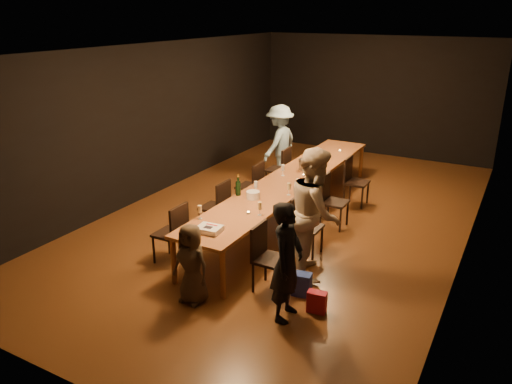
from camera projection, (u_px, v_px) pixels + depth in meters
The scene contains 30 objects.
ground at pixel (290, 217), 9.17m from camera, with size 10.00×10.00×0.00m, color #482412.
room_shell at pixel (293, 104), 8.45m from camera, with size 6.04×10.04×3.02m.
table at pixel (291, 181), 8.92m from camera, with size 0.90×6.00×0.75m.
chair_right_0 at pixel (271, 259), 6.65m from camera, with size 0.42×0.42×0.93m, color black, non-canonical shape.
chair_right_1 at pixel (307, 227), 7.63m from camera, with size 0.42×0.42×0.93m, color black, non-canonical shape.
chair_right_2 at pixel (335, 202), 8.62m from camera, with size 0.42×0.42×0.93m, color black, non-canonical shape.
chair_right_3 at pixel (357, 182), 9.61m from camera, with size 0.42×0.42×0.93m, color black, non-canonical shape.
chair_left_0 at pixel (170, 233), 7.42m from camera, with size 0.42×0.42×0.93m, color black, non-canonical shape.
chair_left_1 at pixel (214, 207), 8.40m from camera, with size 0.42×0.42×0.93m, color black, non-canonical shape.
chair_left_2 at pixel (249, 186), 9.39m from camera, with size 0.42×0.42×0.93m, color black, non-canonical shape.
chair_left_3 at pixel (278, 169), 10.38m from camera, with size 0.42×0.42×0.93m, color black, non-canonical shape.
woman_birthday at pixel (287, 262), 5.95m from camera, with size 0.55×0.36×1.52m, color black.
woman_tan at pixel (315, 212), 6.96m from camera, with size 0.90×0.70×1.86m, color beige.
man_blue at pixel (280, 143), 10.93m from camera, with size 1.08×0.62×1.67m, color #8DBADB.
child at pixel (191, 264), 6.36m from camera, with size 0.53×0.34×1.08m, color #423425.
gift_bag_red at pixel (317, 302), 6.25m from camera, with size 0.24×0.13×0.28m, color #BA1B33.
gift_bag_blue at pixel (302, 284), 6.63m from camera, with size 0.25×0.17×0.31m, color #253CA1.
birthday_cake at pixel (209, 229), 6.77m from camera, with size 0.35×0.29×0.08m.
plate_stack at pixel (253, 195), 7.94m from camera, with size 0.21×0.21×0.12m, color white.
champagne_bottle at pixel (238, 185), 8.05m from camera, with size 0.08×0.08×0.35m, color black, non-canonical shape.
ice_bucket at pixel (303, 164), 9.37m from camera, with size 0.18×0.18×0.20m, color #A2A3A6.
wineglass_0 at pixel (200, 212), 7.16m from camera, with size 0.06×0.06×0.21m, color beige, non-canonical shape.
wineglass_1 at pixel (260, 209), 7.28m from camera, with size 0.06×0.06×0.21m, color beige, non-canonical shape.
wineglass_2 at pixel (256, 187), 8.16m from camera, with size 0.06×0.06×0.21m, color silver, non-canonical shape.
wineglass_3 at pixel (289, 189), 8.08m from camera, with size 0.06×0.06×0.21m, color beige, non-canonical shape.
wineglass_4 at pixel (283, 170), 9.02m from camera, with size 0.06×0.06×0.21m, color silver, non-canonical shape.
wineglass_5 at pixel (322, 163), 9.43m from camera, with size 0.06×0.06×0.21m, color silver, non-canonical shape.
tealight_near at pixel (248, 213), 7.36m from camera, with size 0.05×0.05×0.03m, color #B2B7B2.
tealight_mid at pixel (304, 175), 9.03m from camera, with size 0.05×0.05×0.03m, color #B2B7B2.
tealight_far at pixel (340, 151), 10.58m from camera, with size 0.05×0.05×0.03m, color #B2B7B2.
Camera 1 is at (3.54, -7.69, 3.60)m, focal length 35.00 mm.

